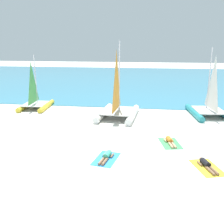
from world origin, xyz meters
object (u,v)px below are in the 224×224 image
(sailboat_teal, at_px, (209,106))
(towel_right, at_px, (207,168))
(towel_left, at_px, (106,159))
(towel_middle, at_px, (170,143))
(sailboat_yellow, at_px, (35,101))
(sunbather_left, at_px, (106,156))
(sunbather_right, at_px, (207,165))
(sailboat_white, at_px, (118,106))
(sunbather_middle, at_px, (170,141))

(sailboat_teal, height_order, towel_right, sailboat_teal)
(towel_left, xyz_separation_m, towel_middle, (3.52, 2.70, 0.00))
(sailboat_yellow, relative_size, sunbather_left, 3.14)
(towel_left, xyz_separation_m, sunbather_right, (5.06, -0.21, 0.13))
(towel_middle, relative_size, towel_right, 1.00)
(sailboat_white, relative_size, towel_middle, 3.23)
(towel_right, bearing_deg, sunbather_left, 176.22)
(towel_left, height_order, towel_middle, same)
(sailboat_white, xyz_separation_m, sunbather_middle, (3.85, -5.16, -0.78))
(sunbather_middle, height_order, towel_right, sunbather_middle)
(sailboat_teal, bearing_deg, sunbather_left, -133.99)
(sailboat_yellow, bearing_deg, sailboat_white, -17.58)
(towel_right, bearing_deg, sunbather_middle, 117.43)
(towel_left, relative_size, sunbather_left, 1.21)
(towel_left, height_order, sunbather_middle, sunbather_middle)
(sailboat_teal, distance_m, towel_right, 9.91)
(sailboat_white, height_order, sailboat_yellow, sailboat_white)
(towel_right, height_order, sunbather_right, sunbather_right)
(sailboat_yellow, xyz_separation_m, sunbather_left, (8.30, -9.74, -0.60))
(sunbather_left, xyz_separation_m, sunbather_middle, (3.50, 2.70, 0.00))
(towel_middle, bearing_deg, sailboat_white, 126.46)
(sailboat_white, height_order, towel_middle, sailboat_white)
(sailboat_white, bearing_deg, towel_right, -52.01)
(towel_right, relative_size, sunbather_right, 1.23)
(towel_right, bearing_deg, sailboat_teal, 77.92)
(towel_left, distance_m, sunbather_middle, 4.47)
(towel_left, relative_size, towel_right, 1.00)
(sailboat_yellow, bearing_deg, towel_right, -41.25)
(sailboat_yellow, height_order, towel_left, sailboat_yellow)
(sailboat_yellow, bearing_deg, sunbather_right, -41.12)
(sailboat_yellow, distance_m, sunbather_right, 16.70)
(sunbather_left, bearing_deg, towel_right, 6.14)
(towel_right, bearing_deg, sailboat_yellow, 142.99)
(sunbather_left, xyz_separation_m, towel_right, (5.07, -0.33, -0.13))
(sailboat_yellow, height_order, sunbather_right, sailboat_yellow)
(sunbather_middle, height_order, sunbather_right, same)
(sailboat_yellow, height_order, sunbather_middle, sailboat_yellow)
(sailboat_teal, bearing_deg, towel_right, -108.64)
(sailboat_white, xyz_separation_m, towel_left, (0.34, -7.93, -0.91))
(sailboat_teal, bearing_deg, sailboat_yellow, 171.89)
(sunbather_right, bearing_deg, towel_middle, 101.36)
(sailboat_white, relative_size, towel_right, 3.23)
(sunbather_middle, bearing_deg, towel_middle, -90.00)
(towel_left, relative_size, sunbather_right, 1.23)
(sunbather_left, relative_size, sunbather_right, 1.01)
(towel_middle, relative_size, sunbather_right, 1.23)
(sunbather_left, height_order, towel_middle, sunbather_left)
(towel_middle, bearing_deg, sailboat_yellow, 148.94)
(sailboat_white, xyz_separation_m, sunbather_right, (5.40, -8.13, -0.78))
(sailboat_white, height_order, towel_left, sailboat_white)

